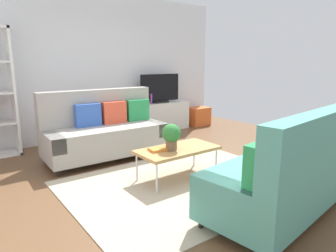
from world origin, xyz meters
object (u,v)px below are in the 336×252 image
at_px(coffee_table, 178,150).
at_px(table_book_0, 159,149).
at_px(vase_0, 136,100).
at_px(bottle_0, 151,99).
at_px(tv, 160,89).
at_px(storage_trunk, 198,116).
at_px(vase_1, 142,100).
at_px(potted_plant, 171,135).
at_px(tv_console, 160,116).
at_px(couch_beige, 105,131).
at_px(couch_green, 288,173).

distance_m(coffee_table, table_book_0, 0.27).
relative_size(vase_0, bottle_0, 0.80).
distance_m(tv, storage_trunk, 1.32).
distance_m(table_book_0, bottle_0, 2.86).
xyz_separation_m(vase_0, vase_1, (0.14, 0.00, 0.01)).
bearing_deg(coffee_table, potted_plant, -172.24).
bearing_deg(tv_console, table_book_0, -125.40).
relative_size(storage_trunk, potted_plant, 1.49).
distance_m(storage_trunk, bottle_0, 1.46).
xyz_separation_m(tv, potted_plant, (-1.61, -2.52, -0.33)).
xyz_separation_m(storage_trunk, vase_0, (-1.68, 0.15, 0.51)).
height_order(couch_beige, tv_console, couch_beige).
bearing_deg(couch_green, tv_console, 66.36).
height_order(couch_beige, table_book_0, couch_beige).
distance_m(tv, table_book_0, 3.04).
relative_size(tv, vase_1, 5.20).
distance_m(coffee_table, bottle_0, 2.80).
distance_m(potted_plant, vase_0, 2.79).
height_order(table_book_0, vase_1, vase_1).
bearing_deg(bottle_0, tv_console, 8.93).
bearing_deg(couch_green, vase_0, 74.45).
xyz_separation_m(couch_green, tv_console, (1.19, 3.95, -0.12)).
bearing_deg(tv_console, tv, -90.00).
height_order(tv, bottle_0, tv).
relative_size(tv, bottle_0, 4.51).
bearing_deg(storage_trunk, potted_plant, -137.92).
relative_size(tv_console, vase_0, 7.93).
height_order(storage_trunk, bottle_0, bottle_0).
bearing_deg(potted_plant, table_book_0, 149.27).
bearing_deg(tv_console, couch_beige, -149.46).
xyz_separation_m(tv, vase_0, (-0.58, 0.07, -0.22)).
relative_size(tv_console, bottle_0, 6.31).
distance_m(storage_trunk, table_book_0, 3.70).
bearing_deg(tv_console, storage_trunk, -5.19).
relative_size(vase_0, vase_1, 0.92).
xyz_separation_m(tv, storage_trunk, (1.10, -0.08, -0.73)).
xyz_separation_m(coffee_table, tv, (1.49, 2.51, 0.56)).
xyz_separation_m(coffee_table, vase_0, (0.91, 2.58, 0.34)).
xyz_separation_m(coffee_table, bottle_0, (1.23, 2.49, 0.36)).
xyz_separation_m(couch_beige, couch_green, (0.68, -2.84, -0.01)).
bearing_deg(couch_beige, potted_plant, 101.84).
bearing_deg(couch_beige, tv_console, -148.12).
bearing_deg(tv_console, potted_plant, -122.26).
distance_m(couch_beige, storage_trunk, 3.15).
bearing_deg(tv, couch_beige, -149.91).
bearing_deg(tv, potted_plant, -122.47).
xyz_separation_m(couch_green, potted_plant, (-0.41, 1.41, 0.18)).
relative_size(couch_green, table_book_0, 8.28).
height_order(couch_beige, couch_green, same).
relative_size(coffee_table, vase_1, 5.72).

